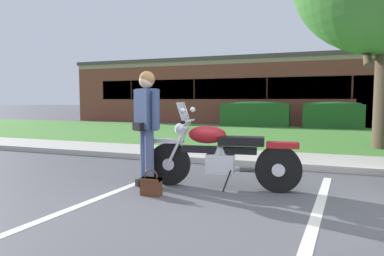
# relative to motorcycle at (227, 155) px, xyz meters

# --- Properties ---
(ground_plane) EXTENTS (140.00, 140.00, 0.00)m
(ground_plane) POSITION_rel_motorcycle_xyz_m (-0.16, -1.20, -0.49)
(ground_plane) COLOR #4C4C51
(curb_strip) EXTENTS (60.00, 0.20, 0.12)m
(curb_strip) POSITION_rel_motorcycle_xyz_m (-0.16, 1.77, -0.43)
(curb_strip) COLOR #B7B2A8
(curb_strip) RESTS_ON ground
(concrete_walk) EXTENTS (60.00, 1.50, 0.08)m
(concrete_walk) POSITION_rel_motorcycle_xyz_m (-0.16, 2.62, -0.45)
(concrete_walk) COLOR #B7B2A8
(concrete_walk) RESTS_ON ground
(grass_lawn) EXTENTS (60.00, 8.14, 0.06)m
(grass_lawn) POSITION_rel_motorcycle_xyz_m (-0.16, 7.44, -0.46)
(grass_lawn) COLOR #478433
(grass_lawn) RESTS_ON ground
(stall_stripe_0) EXTENTS (0.50, 4.39, 0.01)m
(stall_stripe_0) POSITION_rel_motorcycle_xyz_m (-1.44, -1.00, -0.49)
(stall_stripe_0) COLOR silver
(stall_stripe_0) RESTS_ON ground
(stall_stripe_1) EXTENTS (0.50, 4.39, 0.01)m
(stall_stripe_1) POSITION_rel_motorcycle_xyz_m (1.21, -1.00, -0.49)
(stall_stripe_1) COLOR silver
(stall_stripe_1) RESTS_ON ground
(motorcycle) EXTENTS (2.24, 0.82, 1.26)m
(motorcycle) POSITION_rel_motorcycle_xyz_m (0.00, 0.00, 0.00)
(motorcycle) COLOR black
(motorcycle) RESTS_ON ground
(rider_person) EXTENTS (0.50, 0.41, 1.70)m
(rider_person) POSITION_rel_motorcycle_xyz_m (-1.15, -0.29, 0.50)
(rider_person) COLOR black
(rider_person) RESTS_ON ground
(handbag) EXTENTS (0.28, 0.13, 0.36)m
(handbag) POSITION_rel_motorcycle_xyz_m (-0.87, -0.72, -0.34)
(handbag) COLOR #562D19
(handbag) RESTS_ON ground
(hedge_left) EXTENTS (3.19, 0.90, 1.24)m
(hedge_left) POSITION_rel_motorcycle_xyz_m (-1.55, 11.35, 0.16)
(hedge_left) COLOR #235623
(hedge_left) RESTS_ON ground
(hedge_center_left) EXTENTS (2.49, 0.90, 1.24)m
(hedge_center_left) POSITION_rel_motorcycle_xyz_m (1.86, 11.35, 0.16)
(hedge_center_left) COLOR #235623
(hedge_center_left) RESTS_ON ground
(brick_building) EXTENTS (23.39, 11.29, 3.63)m
(brick_building) POSITION_rel_motorcycle_xyz_m (-1.20, 18.38, 1.33)
(brick_building) COLOR brown
(brick_building) RESTS_ON ground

